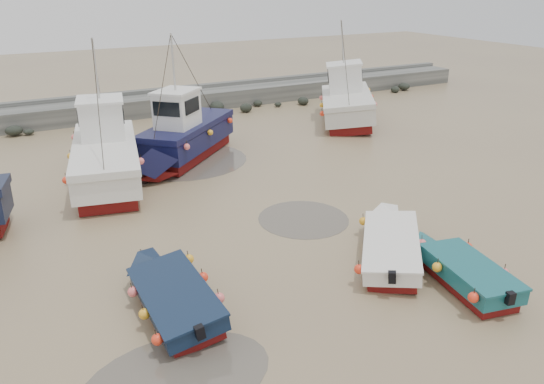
{
  "coord_description": "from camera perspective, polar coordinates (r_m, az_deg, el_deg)",
  "views": [
    {
      "loc": [
        -6.05,
        -13.13,
        8.63
      ],
      "look_at": [
        2.42,
        2.56,
        1.4
      ],
      "focal_mm": 35.0,
      "sensor_mm": 36.0,
      "label": 1
    }
  ],
  "objects": [
    {
      "name": "puddle_b",
      "position": [
        20.47,
        3.39,
        -2.9
      ],
      "size": [
        3.48,
        3.48,
        0.01
      ],
      "primitive_type": "cylinder",
      "color": "#564F45",
      "rests_on": "ground"
    },
    {
      "name": "puddle_d",
      "position": [
        27.31,
        -9.35,
        3.36
      ],
      "size": [
        6.34,
        6.34,
        0.01
      ],
      "primitive_type": "cylinder",
      "color": "#564F45",
      "rests_on": "ground"
    },
    {
      "name": "cabin_boat_3",
      "position": [
        34.92,
        8.24,
        9.78
      ],
      "size": [
        6.97,
        9.41,
        6.22
      ],
      "rotation": [
        0.0,
        0.0,
        -0.57
      ],
      "color": "maroon",
      "rests_on": "ground"
    },
    {
      "name": "seawall",
      "position": [
        36.53,
        -18.23,
        8.31
      ],
      "size": [
        60.0,
        4.92,
        1.5
      ],
      "color": "slate",
      "rests_on": "ground"
    },
    {
      "name": "dinghy_1",
      "position": [
        15.24,
        -10.5,
        -10.39
      ],
      "size": [
        2.21,
        6.16,
        1.43
      ],
      "rotation": [
        0.0,
        0.0,
        -0.01
      ],
      "color": "maroon",
      "rests_on": "ground"
    },
    {
      "name": "puddle_a",
      "position": [
        13.23,
        -10.12,
        -19.04
      ],
      "size": [
        4.53,
        4.53,
        0.01
      ],
      "primitive_type": "cylinder",
      "color": "#564F45",
      "rests_on": "ground"
    },
    {
      "name": "dinghy_2",
      "position": [
        17.07,
        19.74,
        -7.58
      ],
      "size": [
        2.43,
        5.46,
        1.43
      ],
      "rotation": [
        0.0,
        0.0,
        -0.19
      ],
      "color": "maroon",
      "rests_on": "ground"
    },
    {
      "name": "dinghy_3",
      "position": [
        18.04,
        12.83,
        -5.2
      ],
      "size": [
        4.95,
        5.73,
        1.43
      ],
      "rotation": [
        0.0,
        0.0,
        -0.69
      ],
      "color": "maroon",
      "rests_on": "ground"
    },
    {
      "name": "cabin_boat_2",
      "position": [
        26.92,
        -9.64,
        6.08
      ],
      "size": [
        7.85,
        7.43,
        6.22
      ],
      "rotation": [
        0.0,
        0.0,
        2.32
      ],
      "color": "maroon",
      "rests_on": "ground"
    },
    {
      "name": "ground",
      "position": [
        16.84,
        -3.13,
        -8.8
      ],
      "size": [
        120.0,
        120.0,
        0.0
      ],
      "primitive_type": "plane",
      "color": "#8F7E5A",
      "rests_on": "ground"
    },
    {
      "name": "cabin_boat_1",
      "position": [
        25.28,
        -17.48,
        4.19
      ],
      "size": [
        4.57,
        11.11,
        6.22
      ],
      "rotation": [
        0.0,
        0.0,
        -0.21
      ],
      "color": "maroon",
      "rests_on": "ground"
    }
  ]
}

